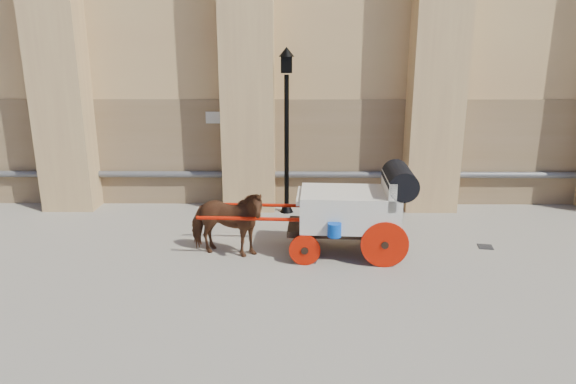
{
  "coord_description": "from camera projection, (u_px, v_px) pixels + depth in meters",
  "views": [
    {
      "loc": [
        0.19,
        -10.24,
        4.36
      ],
      "look_at": [
        0.1,
        0.21,
        1.42
      ],
      "focal_mm": 32.0,
      "sensor_mm": 36.0,
      "label": 1
    }
  ],
  "objects": [
    {
      "name": "ground",
      "position": [
        283.0,
        258.0,
        11.04
      ],
      "size": [
        90.0,
        90.0,
        0.0
      ],
      "primitive_type": "plane",
      "color": "gray",
      "rests_on": "ground"
    },
    {
      "name": "horse",
      "position": [
        226.0,
        223.0,
        10.98
      ],
      "size": [
        1.93,
        1.23,
        1.51
      ],
      "primitive_type": "imported",
      "rotation": [
        0.0,
        0.0,
        1.32
      ],
      "color": "brown",
      "rests_on": "ground"
    },
    {
      "name": "carriage",
      "position": [
        356.0,
        207.0,
        10.98
      ],
      "size": [
        4.61,
        1.66,
        1.99
      ],
      "rotation": [
        0.0,
        0.0,
        -0.06
      ],
      "color": "black",
      "rests_on": "ground"
    },
    {
      "name": "street_lamp",
      "position": [
        287.0,
        127.0,
        13.51
      ],
      "size": [
        0.41,
        0.41,
        4.39
      ],
      "color": "black",
      "rests_on": "ground"
    },
    {
      "name": "drain_grate_near",
      "position": [
        310.0,
        260.0,
        10.93
      ],
      "size": [
        0.39,
        0.39,
        0.01
      ],
      "primitive_type": "cube",
      "rotation": [
        0.0,
        0.0,
        -0.25
      ],
      "color": "black",
      "rests_on": "ground"
    },
    {
      "name": "drain_grate_far",
      "position": [
        485.0,
        247.0,
        11.65
      ],
      "size": [
        0.37,
        0.37,
        0.01
      ],
      "primitive_type": "cube",
      "rotation": [
        0.0,
        0.0,
        -0.17
      ],
      "color": "black",
      "rests_on": "ground"
    }
  ]
}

